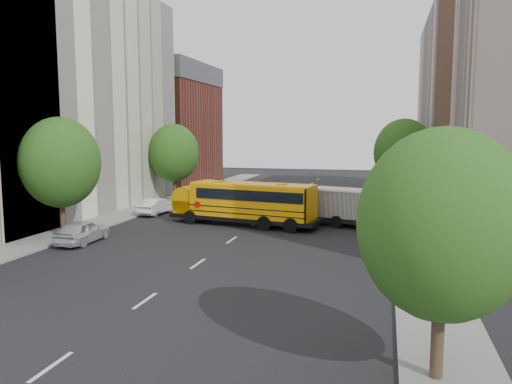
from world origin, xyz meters
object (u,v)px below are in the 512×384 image
at_px(parked_car_1, 156,206).
at_px(parked_car_2, 219,186).
at_px(street_tree_4, 404,153).
at_px(street_tree_2, 174,153).
at_px(street_tree_5, 400,152).
at_px(street_tree_1, 60,163).
at_px(street_tree_3, 443,225).
at_px(parked_car_0, 82,231).
at_px(school_bus, 243,201).
at_px(parked_car_4, 386,200).
at_px(parked_car_5, 386,185).
at_px(safari_truck, 340,206).

xyz_separation_m(parked_car_1, parked_car_2, (0.39, 15.51, 0.09)).
bearing_deg(street_tree_4, street_tree_2, 180.00).
xyz_separation_m(street_tree_5, parked_car_2, (-19.81, -4.46, -3.92)).
height_order(street_tree_1, street_tree_3, street_tree_1).
bearing_deg(parked_car_0, school_bus, -136.15).
xyz_separation_m(street_tree_5, school_bus, (-11.76, -22.80, -2.89)).
bearing_deg(street_tree_5, street_tree_2, -151.39).
bearing_deg(street_tree_3, parked_car_4, 92.46).
xyz_separation_m(street_tree_1, street_tree_5, (22.00, 30.00, -0.25)).
bearing_deg(parked_car_5, school_bus, -117.18).
bearing_deg(street_tree_4, street_tree_1, -140.71).
bearing_deg(street_tree_4, parked_car_4, 156.93).
relative_size(street_tree_2, safari_truck, 1.13).
height_order(street_tree_5, parked_car_5, street_tree_5).
bearing_deg(parked_car_0, street_tree_2, -85.67).
bearing_deg(safari_truck, parked_car_2, 148.25).
height_order(parked_car_2, parked_car_5, parked_car_2).
distance_m(street_tree_3, school_bus, 24.39).
distance_m(street_tree_1, safari_truck, 19.71).
bearing_deg(parked_car_2, street_tree_1, 88.40).
xyz_separation_m(street_tree_3, parked_car_1, (-20.20, 24.03, -3.76)).
xyz_separation_m(street_tree_5, parked_car_5, (-1.40, 1.26, -3.94)).
xyz_separation_m(street_tree_5, safari_truck, (-4.69, -21.24, -3.24)).
xyz_separation_m(street_tree_3, parked_car_5, (-1.40, 45.26, -3.69)).
relative_size(street_tree_5, parked_car_5, 1.62).
distance_m(safari_truck, parked_car_2, 22.60).
height_order(street_tree_1, parked_car_0, street_tree_1).
distance_m(street_tree_5, parked_car_2, 20.68).
distance_m(parked_car_0, parked_car_1, 11.18).
bearing_deg(school_bus, street_tree_3, -51.01).
height_order(street_tree_5, parked_car_4, street_tree_5).
xyz_separation_m(school_bus, parked_car_0, (-8.04, -8.35, -1.07)).
bearing_deg(safari_truck, parked_car_1, -168.45).
bearing_deg(parked_car_0, parked_car_5, -121.82).
height_order(street_tree_4, parked_car_0, street_tree_4).
bearing_deg(school_bus, street_tree_5, 72.68).
height_order(street_tree_4, parked_car_5, street_tree_4).
relative_size(street_tree_2, school_bus, 0.65).
xyz_separation_m(street_tree_1, safari_truck, (17.31, 8.76, -3.49)).
relative_size(street_tree_2, parked_car_1, 1.83).
relative_size(parked_car_1, parked_car_2, 0.74).
bearing_deg(street_tree_3, safari_truck, 101.65).
bearing_deg(parked_car_1, street_tree_3, 132.95).
bearing_deg(parked_car_4, safari_truck, -108.34).
relative_size(street_tree_2, parked_car_2, 1.36).
height_order(parked_car_0, parked_car_2, parked_car_2).
relative_size(parked_car_0, parked_car_5, 0.94).
bearing_deg(parked_car_4, street_tree_2, -178.18).
bearing_deg(street_tree_1, parked_car_4, 42.07).
bearing_deg(street_tree_2, street_tree_5, 28.61).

